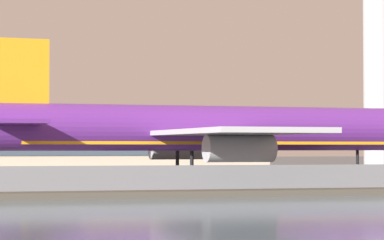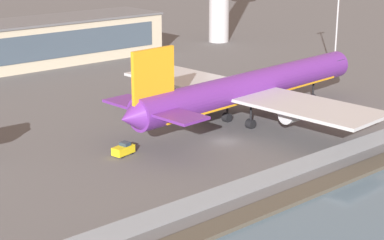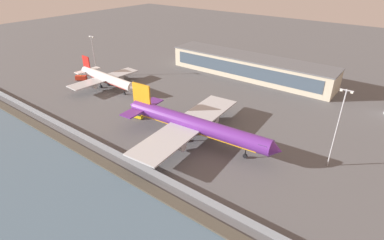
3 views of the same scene
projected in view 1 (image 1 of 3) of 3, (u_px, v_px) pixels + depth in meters
The scene contains 6 objects.
ground_plane at pixel (122, 186), 89.61m from camera, with size 500.00×500.00×0.00m, color #565659.
shoreline_seawall at pixel (166, 194), 69.73m from camera, with size 320.00×3.00×0.50m.
perimeter_fence at pixel (154, 180), 74.12m from camera, with size 280.00×0.10×2.35m.
cargo_jet_purple at pixel (207, 130), 96.89m from camera, with size 54.76×47.53×14.84m.
control_tower at pixel (378, 19), 166.43m from camera, with size 11.03×11.03×48.46m.
terminal_building at pixel (31, 140), 155.99m from camera, with size 81.92×16.16×10.14m.
Camera 1 is at (-15.00, -88.77, 3.88)m, focal length 85.00 mm.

